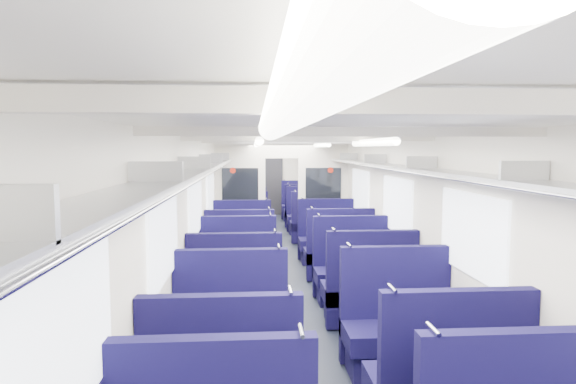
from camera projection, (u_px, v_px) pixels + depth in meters
floor at (294, 294)px, 7.33m from camera, size 2.80×18.00×0.01m
ceiling at (294, 138)px, 7.12m from camera, size 2.80×18.00×0.01m
wall_left at (199, 219)px, 7.12m from camera, size 0.02×18.00×2.35m
dado_left at (201, 273)px, 7.20m from camera, size 0.03×17.90×0.70m
wall_right at (386, 217)px, 7.32m from camera, size 0.02×18.00×2.35m
dado_right at (384, 270)px, 7.40m from camera, size 0.03×17.90×0.70m
wall_far at (271, 179)px, 16.16m from camera, size 2.80×0.02×2.35m
luggage_rack_left at (211, 164)px, 7.07m from camera, size 0.36×17.40×0.18m
luggage_rack_right at (375, 164)px, 7.24m from camera, size 0.36×17.40×0.18m
windows at (297, 205)px, 6.75m from camera, size 2.78×15.60×0.75m
ceiling_fittings at (295, 142)px, 6.86m from camera, size 2.70×16.06×0.11m
end_door at (271, 185)px, 16.12m from camera, size 0.75×0.06×2.00m
bulkhead at (282, 195)px, 10.23m from camera, size 2.80×0.10×2.35m
seat_10 at (231, 338)px, 4.66m from camera, size 1.12×0.62×1.25m
seat_11 at (399, 332)px, 4.81m from camera, size 1.12×0.62×1.25m
seat_12 at (235, 298)px, 5.88m from camera, size 1.12×0.62×1.25m
seat_13 at (369, 294)px, 6.05m from camera, size 1.12×0.62×1.25m
seat_14 at (238, 274)px, 7.00m from camera, size 1.12×0.62×1.25m
seat_15 at (353, 274)px, 7.03m from camera, size 1.12×0.62×1.25m
seat_16 at (240, 258)px, 8.04m from camera, size 1.12×0.62×1.25m
seat_17 at (339, 256)px, 8.18m from camera, size 1.12×0.62×1.25m
seat_18 at (242, 245)px, 9.19m from camera, size 1.12×0.62×1.25m
seat_19 at (327, 242)px, 9.43m from camera, size 1.12×0.62×1.25m
seat_20 at (244, 226)px, 11.42m from camera, size 1.12×0.62×1.25m
seat_21 at (315, 226)px, 11.36m from camera, size 1.12×0.62×1.25m
seat_22 at (245, 219)px, 12.47m from camera, size 1.12×0.62×1.25m
seat_23 at (308, 218)px, 12.62m from camera, size 1.12×0.62×1.25m
seat_24 at (245, 213)px, 13.64m from camera, size 1.12×0.62×1.25m
seat_25 at (304, 213)px, 13.65m from camera, size 1.12×0.62×1.25m
seat_26 at (246, 208)px, 14.84m from camera, size 1.12×0.62×1.25m
seat_27 at (300, 208)px, 14.93m from camera, size 1.12×0.62×1.25m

